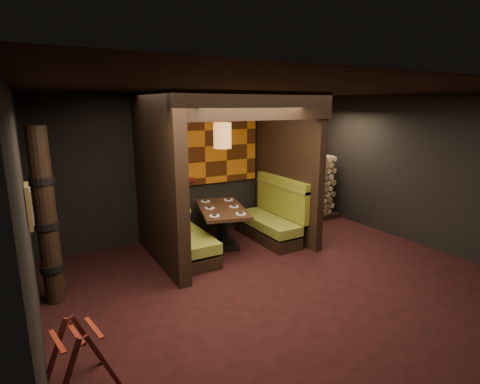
% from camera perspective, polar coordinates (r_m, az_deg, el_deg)
% --- Properties ---
extents(floor, '(6.50, 5.50, 0.02)m').
position_cam_1_polar(floor, '(5.93, 6.43, -13.52)').
color(floor, black).
rests_on(floor, ground).
extents(ceiling, '(6.50, 5.50, 0.02)m').
position_cam_1_polar(ceiling, '(5.31, 7.26, 15.37)').
color(ceiling, black).
rests_on(ceiling, ground).
extents(wall_back, '(6.50, 0.02, 2.85)m').
position_cam_1_polar(wall_back, '(7.79, -5.36, 4.11)').
color(wall_back, black).
rests_on(wall_back, ground).
extents(wall_left, '(0.02, 5.50, 2.85)m').
position_cam_1_polar(wall_left, '(4.42, -29.70, -4.69)').
color(wall_left, black).
rests_on(wall_left, ground).
extents(wall_right, '(0.02, 5.50, 2.85)m').
position_cam_1_polar(wall_right, '(7.81, 26.46, 2.79)').
color(wall_right, black).
rests_on(wall_right, ground).
extents(partition_left, '(0.20, 2.20, 2.85)m').
position_cam_1_polar(partition_left, '(6.29, -12.35, 1.67)').
color(partition_left, black).
rests_on(partition_left, floor).
extents(partition_right, '(0.15, 2.10, 2.85)m').
position_cam_1_polar(partition_right, '(7.54, 7.09, 3.76)').
color(partition_right, black).
rests_on(partition_right, floor).
extents(header_beam, '(2.85, 0.18, 0.44)m').
position_cam_1_polar(header_beam, '(5.86, 2.78, 13.00)').
color(header_beam, black).
rests_on(header_beam, partition_left).
extents(tapa_back_panel, '(2.40, 0.06, 1.55)m').
position_cam_1_polar(tapa_back_panel, '(7.68, -5.44, 6.95)').
color(tapa_back_panel, '#AC5B0E').
rests_on(tapa_back_panel, wall_back).
extents(tapa_side_panel, '(0.04, 1.85, 1.45)m').
position_cam_1_polar(tapa_side_panel, '(6.42, -11.99, 5.77)').
color(tapa_side_panel, '#AC5B0E').
rests_on(tapa_side_panel, partition_left).
extents(lacquer_shelf, '(0.60, 0.12, 0.07)m').
position_cam_1_polar(lacquer_shelf, '(7.51, -9.14, 1.75)').
color(lacquer_shelf, '#59140E').
rests_on(lacquer_shelf, wall_back).
extents(booth_bench_left, '(0.68, 1.60, 1.14)m').
position_cam_1_polar(booth_bench_left, '(6.69, -8.73, -6.61)').
color(booth_bench_left, black).
rests_on(booth_bench_left, floor).
extents(booth_bench_right, '(0.68, 1.60, 1.14)m').
position_cam_1_polar(booth_bench_right, '(7.53, 4.84, -4.22)').
color(booth_bench_right, black).
rests_on(booth_bench_right, floor).
extents(dining_table, '(1.17, 1.64, 0.78)m').
position_cam_1_polar(dining_table, '(7.03, -2.75, -4.23)').
color(dining_table, black).
rests_on(dining_table, floor).
extents(place_settings, '(0.90, 1.28, 0.03)m').
position_cam_1_polar(place_settings, '(6.96, -2.77, -2.29)').
color(place_settings, white).
rests_on(place_settings, dining_table).
extents(pendant_lamp, '(0.32, 0.32, 0.96)m').
position_cam_1_polar(pendant_lamp, '(6.68, -2.70, 8.60)').
color(pendant_lamp, '#A66935').
rests_on(pendant_lamp, ceiling).
extents(framed_picture, '(0.05, 0.36, 0.46)m').
position_cam_1_polar(framed_picture, '(4.47, -29.44, -1.88)').
color(framed_picture, olive).
rests_on(framed_picture, wall_left).
extents(luggage_rack, '(0.71, 0.56, 0.70)m').
position_cam_1_polar(luggage_rack, '(4.14, -23.40, -21.84)').
color(luggage_rack, '#481614').
rests_on(luggage_rack, floor).
extents(totem_column, '(0.31, 0.31, 2.40)m').
position_cam_1_polar(totem_column, '(5.54, -27.41, -3.64)').
color(totem_column, black).
rests_on(totem_column, floor).
extents(firewood_stack, '(1.73, 0.70, 1.50)m').
position_cam_1_polar(firewood_stack, '(8.77, 9.58, 0.52)').
color(firewood_stack, black).
rests_on(firewood_stack, floor).
extents(mosaic_header, '(1.83, 0.10, 0.56)m').
position_cam_1_polar(mosaic_header, '(8.86, 8.48, 7.44)').
color(mosaic_header, maroon).
rests_on(mosaic_header, wall_back).
extents(bay_front_post, '(0.08, 0.08, 2.85)m').
position_cam_1_polar(bay_front_post, '(7.80, 6.48, 4.09)').
color(bay_front_post, black).
rests_on(bay_front_post, floor).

